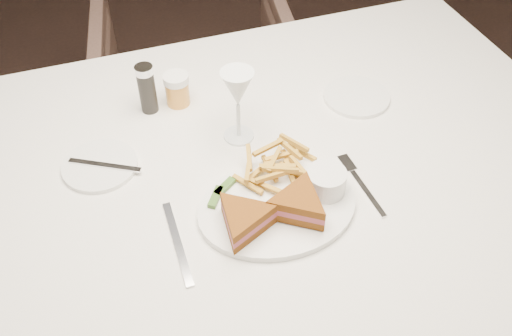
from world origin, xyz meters
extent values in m
plane|color=black|center=(0.00, 0.00, 0.00)|extent=(5.00, 5.00, 0.00)
cube|color=silver|center=(0.40, -0.40, 0.38)|extent=(1.57, 1.05, 0.75)
imported|color=#4B352E|center=(0.48, 0.45, 0.35)|extent=(0.78, 0.74, 0.70)
ellipsoid|color=white|center=(0.41, -0.52, 0.76)|extent=(0.32, 0.25, 0.01)
cube|color=silver|center=(0.21, -0.54, 0.75)|extent=(0.02, 0.21, 0.00)
cylinder|color=white|center=(0.10, -0.29, 0.76)|extent=(0.16, 0.16, 0.01)
cylinder|color=white|center=(0.72, -0.25, 0.76)|extent=(0.16, 0.16, 0.01)
cylinder|color=black|center=(0.24, -0.13, 0.81)|extent=(0.04, 0.04, 0.12)
cylinder|color=orange|center=(0.31, -0.13, 0.79)|extent=(0.06, 0.06, 0.08)
cube|color=#375E21|center=(0.33, -0.45, 0.77)|extent=(0.05, 0.04, 0.01)
cube|color=#375E21|center=(0.30, -0.47, 0.77)|extent=(0.04, 0.05, 0.01)
cylinder|color=white|center=(0.52, -0.52, 0.79)|extent=(0.08, 0.08, 0.05)
camera|label=1|loc=(0.13, -1.21, 1.61)|focal=40.00mm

